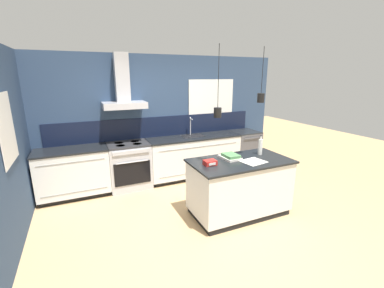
{
  "coord_description": "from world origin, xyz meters",
  "views": [
    {
      "loc": [
        -1.56,
        -3.22,
        2.19
      ],
      "look_at": [
        0.17,
        0.66,
        1.05
      ],
      "focal_mm": 24.0,
      "sensor_mm": 36.0,
      "label": 1
    }
  ],
  "objects_px": {
    "oven_range": "(129,165)",
    "book_stack": "(230,157)",
    "bottle_on_island": "(260,146)",
    "red_supply_box": "(210,163)",
    "dishwasher": "(244,150)"
  },
  "relations": [
    {
      "from": "dishwasher",
      "to": "red_supply_box",
      "type": "bearing_deg",
      "value": -136.65
    },
    {
      "from": "oven_range",
      "to": "book_stack",
      "type": "xyz_separation_m",
      "value": [
        1.3,
        -1.62,
        0.49
      ]
    },
    {
      "from": "bottle_on_island",
      "to": "red_supply_box",
      "type": "height_order",
      "value": "bottle_on_island"
    },
    {
      "from": "red_supply_box",
      "to": "dishwasher",
      "type": "bearing_deg",
      "value": 43.35
    },
    {
      "from": "book_stack",
      "to": "red_supply_box",
      "type": "relative_size",
      "value": 1.95
    },
    {
      "from": "oven_range",
      "to": "red_supply_box",
      "type": "bearing_deg",
      "value": -63.37
    },
    {
      "from": "oven_range",
      "to": "dishwasher",
      "type": "relative_size",
      "value": 1.0
    },
    {
      "from": "bottle_on_island",
      "to": "book_stack",
      "type": "distance_m",
      "value": 0.59
    },
    {
      "from": "bottle_on_island",
      "to": "red_supply_box",
      "type": "relative_size",
      "value": 1.8
    },
    {
      "from": "oven_range",
      "to": "book_stack",
      "type": "bearing_deg",
      "value": -51.22
    },
    {
      "from": "oven_range",
      "to": "bottle_on_island",
      "type": "relative_size",
      "value": 2.79
    },
    {
      "from": "oven_range",
      "to": "book_stack",
      "type": "height_order",
      "value": "book_stack"
    },
    {
      "from": "oven_range",
      "to": "dishwasher",
      "type": "distance_m",
      "value": 2.73
    },
    {
      "from": "book_stack",
      "to": "red_supply_box",
      "type": "distance_m",
      "value": 0.45
    },
    {
      "from": "oven_range",
      "to": "book_stack",
      "type": "relative_size",
      "value": 2.58
    }
  ]
}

